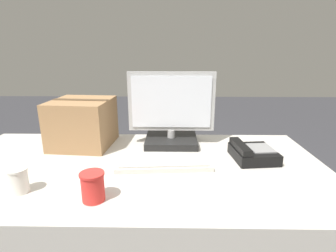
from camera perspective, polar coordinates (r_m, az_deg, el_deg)
The scene contains 8 objects.
office_desk at distance 1.45m, azimuth -6.90°, elevation -21.85°, with size 1.80×0.90×0.75m.
monitor at distance 1.46m, azimuth 0.74°, elevation 2.18°, with size 0.47×0.25×0.41m.
keyboard at distance 1.22m, azimuth -0.89°, elevation -8.21°, with size 0.45×0.18×0.03m.
desk_phone at distance 1.36m, azimuth 17.85°, elevation -5.61°, with size 0.21×0.23×0.08m.
paper_cup_left at distance 1.15m, azimuth -29.75°, elevation -10.25°, with size 0.07×0.07×0.10m.
paper_cup_right at distance 0.99m, azimuth -16.05°, elevation -12.54°, with size 0.09×0.09×0.11m.
spoon at distance 1.12m, azimuth 19.90°, elevation -12.46°, with size 0.13×0.08×0.00m.
cardboard_box at distance 1.52m, azimuth -18.09°, elevation 0.66°, with size 0.33×0.34×0.26m.
Camera 1 is at (0.18, -1.12, 1.27)m, focal length 28.00 mm.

